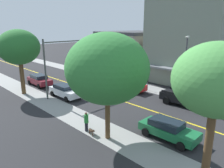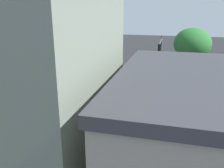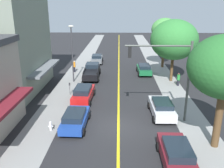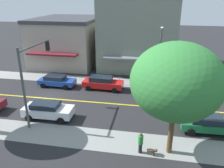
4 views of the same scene
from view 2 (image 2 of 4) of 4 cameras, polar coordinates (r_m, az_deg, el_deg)
The scene contains 22 objects.
ground_plane at distance 28.70m, azimuth 13.00°, elevation -3.93°, with size 140.00×140.00×0.00m, color #262628.
sidewalk_left at distance 22.91m, azimuth 12.40°, elevation -9.63°, with size 2.88×126.00×0.01m, color gray.
sidewalk_right at distance 34.67m, azimuth 13.40°, elevation -0.16°, with size 2.88×126.00×0.01m, color gray.
road_centerline_stripe at distance 28.70m, azimuth 13.00°, elevation -3.93°, with size 0.20×126.00×0.00m, color yellow.
corner_shop_building at distance 14.18m, azimuth 21.96°, elevation -12.08°, with size 13.38×9.72×7.24m.
pale_office_building at distance 15.63m, azimuth -21.84°, elevation 5.12°, with size 12.16×11.22×14.59m.
street_tree_left_near at distance 34.01m, azimuth 18.66°, elevation 9.06°, with size 4.92×4.92×7.91m.
street_tree_right_corner at distance 39.79m, azimuth -16.91°, elevation 10.55°, with size 4.08×4.08×7.68m.
street_tree_left_far at distance 36.47m, azimuth -6.76°, elevation 9.77°, with size 5.94×5.94×7.92m.
fire_hydrant at distance 23.56m, azimuth 14.42°, elevation -7.93°, with size 0.44×0.24×0.79m.
parking_meter at distance 24.53m, azimuth -4.74°, elevation -5.05°, with size 0.12×0.18×1.36m.
traffic_light_mast at distance 31.49m, azimuth 11.48°, elevation 6.88°, with size 5.39×0.32×6.88m.
street_lamp at distance 24.99m, azimuth -15.68°, elevation 3.20°, with size 0.70×0.36×7.20m.
red_sedan_left_curb at distance 25.66m, azimuth 0.24°, elevation -4.12°, with size 2.12×4.80×1.57m.
blue_sedan_left_curb at distance 25.13m, azimuth 13.12°, elevation -5.29°, with size 2.09×4.44×1.39m.
maroon_sedan_right_curb at distance 32.18m, azimuth 22.15°, elevation -0.93°, with size 2.01×4.45×1.51m.
white_sedan_right_curb at distance 32.19m, azimuth 9.47°, elevation 0.18°, with size 2.09×4.54×1.49m.
green_sedan_right_curb at distance 35.83m, azimuth -13.16°, elevation 1.69°, with size 2.06×4.48×1.41m.
black_pickup_truck at distance 28.79m, azimuth -16.44°, elevation -2.21°, with size 2.29×6.00×1.78m.
pedestrian_orange_shirt at distance 28.01m, azimuth -23.97°, elevation -3.56°, with size 0.35×0.35×1.76m.
pedestrian_green_shirt at distance 37.12m, azimuth -3.33°, elevation 2.84°, with size 0.35×0.35×1.62m.
small_dog at distance 37.64m, azimuth -4.43°, elevation 2.28°, with size 0.34×0.75×0.56m.
Camera 2 is at (-26.75, -0.30, 10.38)m, focal length 38.24 mm.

